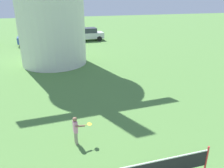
# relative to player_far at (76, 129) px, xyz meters

# --- Properties ---
(player_far) EXTENTS (0.72, 0.42, 1.16)m
(player_far) POSITION_rel_player_far_xyz_m (0.00, 0.00, 0.00)
(player_far) COLOR #9E937F
(player_far) RESTS_ON ground_plane
(parked_car_blue) EXTENTS (4.16, 1.96, 1.56)m
(parked_car_blue) POSITION_rel_player_far_xyz_m (-1.89, 19.68, 0.15)
(parked_car_blue) COLOR #334C99
(parked_car_blue) RESTS_ON ground_plane
(parked_car_silver) EXTENTS (3.99, 1.93, 1.56)m
(parked_car_silver) POSITION_rel_player_far_xyz_m (4.14, 20.67, 0.15)
(parked_car_silver) COLOR silver
(parked_car_silver) RESTS_ON ground_plane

